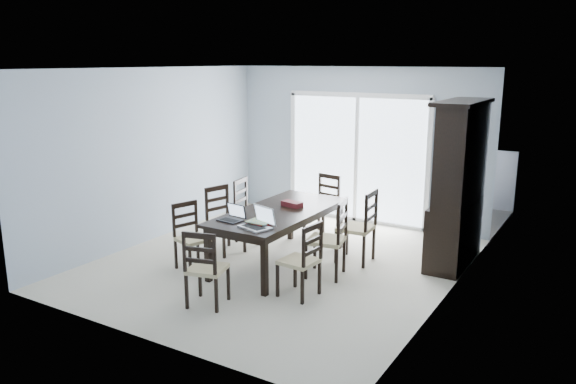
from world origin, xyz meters
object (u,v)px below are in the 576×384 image
Objects in this scene: laptop_dark at (230,217)px; game_box at (292,204)px; chair_end_near at (204,261)px; chair_end_far at (325,198)px; chair_right_near at (305,252)px; chair_left_far at (247,203)px; china_hutch at (458,186)px; chair_left_mid at (222,212)px; chair_left_near at (189,229)px; cell_phone at (254,226)px; dining_table at (279,216)px; laptop_silver at (255,223)px; chair_right_far at (363,219)px; chair_right_mid at (334,230)px; hot_tub at (363,179)px.

laptop_dark is 1.05m from game_box.
chair_end_far reaches higher than chair_end_near.
chair_end_near is at bearing 140.28° from chair_right_near.
chair_left_far is at bearing 159.40° from game_box.
laptop_dark is (-2.27, -2.00, -0.27)m from china_hutch.
china_hutch reaches higher than chair_end_near.
chair_left_mid reaches higher than laptop_dark.
china_hutch is 2.42m from chair_right_near.
chair_left_near is 8.35× the size of cell_phone.
chair_end_far reaches higher than game_box.
dining_table is 5.14× the size of laptop_silver.
chair_end_far is at bearing 77.00° from chair_end_near.
chair_right_far reaches higher than laptop_dark.
chair_right_near reaches higher than laptop_dark.
dining_table is at bearing 75.72° from chair_end_near.
chair_right_far is at bearing 33.06° from dining_table.
chair_right_mid is 0.67m from chair_right_far.
chair_right_far is at bearing -66.59° from hot_tub.
chair_left_mid is at bearing -9.18° from chair_left_far.
chair_left_near reaches higher than laptop_silver.
laptop_silver is 4.42m from hot_tub.
chair_right_near is at bearing -52.73° from game_box.
laptop_silver is at bearing 101.05° from chair_left_near.
laptop_silver is (-0.66, -0.05, 0.26)m from chair_right_near.
china_hutch is 3.53m from chair_end_near.
dining_table is at bearing 119.57° from chair_right_far.
chair_end_far is (-0.93, 1.57, -0.04)m from chair_right_mid.
china_hutch is 18.08× the size of cell_phone.
chair_left_far is 1.00× the size of chair_end_far.
chair_left_far is (-0.98, 0.64, -0.09)m from dining_table.
laptop_dark is 0.45m from laptop_silver.
cell_phone is (1.07, -0.05, 0.22)m from chair_left_near.
chair_end_far is (-0.13, 3.14, 0.03)m from chair_end_near.
dining_table is 2.41m from china_hutch.
chair_end_far is 2.56× the size of laptop_silver.
dining_table is 0.80m from laptop_dark.
dining_table is 0.99m from chair_left_mid.
chair_right_far is at bearing 79.59° from laptop_silver.
laptop_dark is at bearing -89.06° from hot_tub.
china_hutch is 3.04m from laptop_dark.
laptop_dark is at bearing -106.68° from game_box.
cell_phone is (-0.71, -0.73, 0.14)m from chair_right_mid.
chair_end_near is (-0.82, -0.82, 0.00)m from chair_right_near.
chair_right_near is 1.13m from laptop_dark.
chair_end_near is (1.02, -1.64, -0.02)m from chair_left_mid.
chair_right_far is (1.92, -0.02, 0.04)m from chair_left_far.
chair_end_near reaches higher than cell_phone.
chair_end_far reaches higher than laptop_dark.
china_hutch is (2.02, 1.25, 0.40)m from dining_table.
chair_left_mid reaches higher than chair_right_near.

